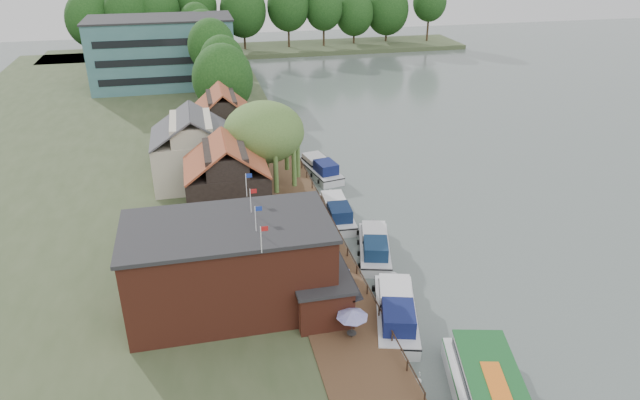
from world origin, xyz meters
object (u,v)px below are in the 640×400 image
umbrella_0 (352,324)px  umbrella_4 (322,237)px  pub (256,263)px  cottage_c (223,121)px  cruiser_1 (375,243)px  cottage_b (193,147)px  cruiser_2 (336,209)px  swan (418,381)px  umbrella_1 (345,297)px  umbrella_2 (336,278)px  cruiser_3 (320,166)px  umbrella_3 (326,255)px  cruiser_0 (396,308)px  cottage_a (227,180)px  umbrella_5 (316,228)px  hotel_block (163,52)px  willow (265,149)px

umbrella_0 → umbrella_4: size_ratio=1.00×
pub → cottage_c: (0.00, 34.00, 0.60)m
cruiser_1 → cottage_b: bearing=145.6°
cottage_b → cruiser_2: cottage_b is taller
cruiser_2 → swan: (-0.52, -24.38, -0.95)m
umbrella_1 → umbrella_2: size_ratio=1.00×
cottage_c → cruiser_3: bearing=-36.0°
pub → cottage_b: size_ratio=2.08×
umbrella_3 → cruiser_1: (5.37, 2.85, -1.12)m
cottage_b → umbrella_4: size_ratio=4.04×
pub → umbrella_0: (6.02, -5.86, -2.36)m
umbrella_0 → umbrella_1: same height
umbrella_0 → umbrella_2: (0.32, 5.92, 0.00)m
umbrella_1 → umbrella_4: bearing=87.4°
umbrella_3 → cruiser_0: 8.18m
cruiser_1 → cruiser_3: cruiser_3 is taller
pub → umbrella_3: bearing=29.7°
cottage_c → umbrella_4: bearing=-76.0°
cruiser_2 → swan: 24.40m
pub → cottage_c: bearing=90.0°
umbrella_3 → cruiser_1: bearing=28.0°
umbrella_1 → umbrella_3: (0.01, 6.24, 0.00)m
cottage_a → cruiser_3: 16.78m
umbrella_5 → swan: bearing=-81.3°
cottage_b → umbrella_4: bearing=-59.3°
hotel_block → umbrella_4: 65.99m
cottage_b → umbrella_3: size_ratio=4.04×
umbrella_2 → umbrella_5: size_ratio=0.99×
cottage_b → cottage_c: same height
umbrella_1 → umbrella_5: same height
umbrella_3 → willow: bearing=99.9°
umbrella_5 → cruiser_1: size_ratio=0.25×
hotel_block → cruiser_3: size_ratio=2.60×
cottage_c → umbrella_4: size_ratio=3.58×
cruiser_0 → cruiser_2: 17.67m
umbrella_4 → umbrella_5: (-0.16, 1.78, 0.00)m
cottage_c → cruiser_2: (10.02, -19.82, -4.08)m
umbrella_1 → umbrella_3: same height
umbrella_1 → swan: bearing=-67.5°
willow → umbrella_5: bearing=-74.6°
umbrella_4 → swan: (2.71, -17.07, -2.07)m
cruiser_1 → umbrella_5: bearing=172.2°
cottage_b → cruiser_3: bearing=4.0°
umbrella_1 → cruiser_2: 17.21m
cruiser_2 → cottage_c: bearing=120.2°
cottage_b → cruiser_2: size_ratio=0.99×
umbrella_5 → cruiser_2: bearing=58.5°
cruiser_2 → umbrella_5: bearing=-118.2°
umbrella_0 → cruiser_1: size_ratio=0.25×
umbrella_1 → cruiser_1: umbrella_1 is taller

